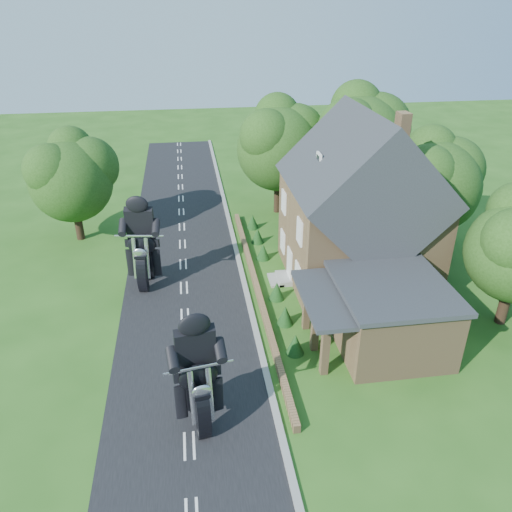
{
  "coord_description": "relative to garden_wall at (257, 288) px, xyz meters",
  "views": [
    {
      "loc": [
        0.59,
        -20.03,
        15.59
      ],
      "look_at": [
        4.12,
        4.18,
        2.8
      ],
      "focal_mm": 35.0,
      "sensor_mm": 36.0,
      "label": 1
    }
  ],
  "objects": [
    {
      "name": "shrub_c",
      "position": [
        1.0,
        -1.0,
        0.35
      ],
      "size": [
        0.9,
        0.9,
        1.1
      ],
      "primitive_type": "cone",
      "color": "#113510",
      "rests_on": "ground"
    },
    {
      "name": "road",
      "position": [
        -4.3,
        -5.0,
        -0.19
      ],
      "size": [
        7.0,
        80.0,
        0.02
      ],
      "primitive_type": "cube",
      "color": "black",
      "rests_on": "ground"
    },
    {
      "name": "garden_wall",
      "position": [
        0.0,
        0.0,
        0.0
      ],
      "size": [
        0.3,
        22.0,
        0.4
      ],
      "primitive_type": "cube",
      "color": "olive",
      "rests_on": "ground"
    },
    {
      "name": "tree_house_right",
      "position": [
        12.35,
        3.62,
        4.99
      ],
      "size": [
        6.51,
        6.0,
        8.4
      ],
      "color": "black",
      "rests_on": "ground"
    },
    {
      "name": "shrub_e",
      "position": [
        1.0,
        6.5,
        0.35
      ],
      "size": [
        0.9,
        0.9,
        1.1
      ],
      "primitive_type": "cone",
      "color": "#113510",
      "rests_on": "ground"
    },
    {
      "name": "shrub_a",
      "position": [
        1.0,
        -6.0,
        0.35
      ],
      "size": [
        0.9,
        0.9,
        1.1
      ],
      "primitive_type": "cone",
      "color": "#113510",
      "rests_on": "ground"
    },
    {
      "name": "motorcycle_lead",
      "position": [
        -3.81,
        -9.92,
        0.63
      ],
      "size": [
        0.73,
        1.83,
        1.66
      ],
      "primitive_type": null,
      "rotation": [
        0.0,
        0.0,
        3.3
      ],
      "color": "black",
      "rests_on": "ground"
    },
    {
      "name": "house",
      "position": [
        6.19,
        1.0,
        4.14
      ],
      "size": [
        9.54,
        8.64,
        10.24
      ],
      "color": "olive",
      "rests_on": "ground"
    },
    {
      "name": "tree_behind_house",
      "position": [
        9.88,
        11.14,
        6.03
      ],
      "size": [
        7.81,
        7.2,
        10.08
      ],
      "color": "black",
      "rests_on": "ground"
    },
    {
      "name": "shrub_f",
      "position": [
        1.0,
        9.0,
        0.35
      ],
      "size": [
        0.9,
        0.9,
        1.1
      ],
      "primitive_type": "cone",
      "color": "#113510",
      "rests_on": "ground"
    },
    {
      "name": "annex",
      "position": [
        5.57,
        -5.8,
        1.57
      ],
      "size": [
        7.05,
        5.94,
        3.44
      ],
      "color": "olive",
      "rests_on": "ground"
    },
    {
      "name": "ground",
      "position": [
        -4.3,
        -5.0,
        -0.2
      ],
      "size": [
        120.0,
        120.0,
        0.0
      ],
      "primitive_type": "plane",
      "color": "#255317",
      "rests_on": "ground"
    },
    {
      "name": "tree_behind_left",
      "position": [
        3.86,
        12.13,
        5.53
      ],
      "size": [
        6.94,
        6.4,
        9.16
      ],
      "color": "black",
      "rests_on": "ground"
    },
    {
      "name": "kerb",
      "position": [
        -0.65,
        -5.0,
        -0.14
      ],
      "size": [
        0.3,
        80.0,
        0.12
      ],
      "primitive_type": "cube",
      "color": "gray",
      "rests_on": "ground"
    },
    {
      "name": "shrub_d",
      "position": [
        1.0,
        4.0,
        0.35
      ],
      "size": [
        0.9,
        0.9,
        1.1
      ],
      "primitive_type": "cone",
      "color": "#113510",
      "rests_on": "ground"
    },
    {
      "name": "shrub_b",
      "position": [
        1.0,
        -3.5,
        0.35
      ],
      "size": [
        0.9,
        0.9,
        1.1
      ],
      "primitive_type": "cone",
      "color": "#113510",
      "rests_on": "ground"
    },
    {
      "name": "tree_far_road",
      "position": [
        -11.16,
        9.11,
        4.64
      ],
      "size": [
        6.08,
        5.6,
        7.84
      ],
      "color": "black",
      "rests_on": "ground"
    },
    {
      "name": "motorcycle_follow",
      "position": [
        -6.5,
        1.68,
        0.67
      ],
      "size": [
        0.75,
        1.92,
        1.74
      ],
      "primitive_type": null,
      "rotation": [
        0.0,
        0.0,
        2.99
      ],
      "color": "black",
      "rests_on": "ground"
    }
  ]
}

